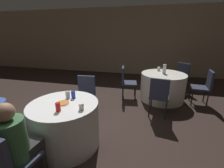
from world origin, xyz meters
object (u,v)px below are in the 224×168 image
chair_far_west (126,80)px  person_blue_shirt (5,126)px  person_green_jacket (21,147)px  soda_can_blue (73,95)px  chair_far_south (159,94)px  pizza_plate_near (63,103)px  chair_near_south (7,160)px  soda_can_red (58,107)px  bottle_far (164,69)px  chair_far_east (205,85)px  table_far (162,87)px  table_near (66,124)px  chair_far_northeast (181,75)px  soda_can_silver (68,95)px  chair_near_north (86,93)px

chair_far_west → person_blue_shirt: (-1.24, -2.60, 0.03)m
person_green_jacket → soda_can_blue: size_ratio=9.18×
chair_far_south → pizza_plate_near: size_ratio=3.83×
chair_near_south → soda_can_red: size_ratio=7.26×
chair_near_south → bottle_far: bottle_far is taller
chair_far_south → chair_far_east: size_ratio=1.00×
person_green_jacket → bottle_far: 3.49m
table_far → table_near: bearing=-126.4°
table_far → chair_far_northeast: chair_far_northeast is taller
soda_can_blue → person_green_jacket: bearing=-98.4°
person_green_jacket → soda_can_silver: (0.06, 0.95, 0.24)m
chair_far_west → soda_can_blue: bearing=-24.7°
chair_far_south → chair_far_northeast: bearing=75.8°
chair_near_south → chair_far_northeast: 4.59m
chair_far_south → table_far: bearing=90.0°
table_near → chair_near_north: size_ratio=1.19×
bottle_far → table_near: bearing=-126.0°
chair_far_northeast → pizza_plate_near: chair_far_northeast is taller
pizza_plate_near → bottle_far: size_ratio=0.95×
chair_far_west → pizza_plate_near: 2.23m
chair_near_north → chair_far_south: bearing=-171.7°
chair_far_northeast → bottle_far: size_ratio=3.65×
table_far → chair_near_south: (-1.74, -3.16, 0.17)m
chair_far_south → pizza_plate_near: chair_far_south is taller
table_near → person_green_jacket: 0.79m
soda_can_blue → chair_far_west: bearing=72.5°
chair_near_north → chair_far_west: size_ratio=1.00×
pizza_plate_near → chair_far_northeast: bearing=53.5°
chair_near_north → person_green_jacket: person_green_jacket is taller
chair_near_south → chair_far_west: same height
table_far → chair_far_west: bearing=-172.8°
chair_far_northeast → chair_near_south: bearing=96.6°
soda_can_red → soda_can_blue: bearing=90.5°
table_far → person_blue_shirt: 3.53m
chair_near_south → chair_far_west: bearing=82.2°
chair_far_west → soda_can_silver: bearing=-26.8°
table_near → chair_near_south: chair_near_south is taller
person_blue_shirt → soda_can_silver: person_blue_shirt is taller
table_far → chair_near_south: chair_near_south is taller
chair_near_north → pizza_plate_near: bearing=89.7°
chair_near_north → person_blue_shirt: bearing=66.5°
soda_can_silver → bottle_far: (1.67, 2.07, 0.06)m
table_near → soda_can_silver: (-0.03, 0.19, 0.43)m
soda_can_red → chair_near_north: bearing=95.5°
person_green_jacket → bottle_far: person_green_jacket is taller
soda_can_silver → person_green_jacket: bearing=-93.5°
soda_can_blue → soda_can_red: bearing=-89.5°
chair_far_northeast → soda_can_red: bearing=93.4°
table_far → pizza_plate_near: pizza_plate_near is taller
table_far → chair_far_east: bearing=-5.3°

